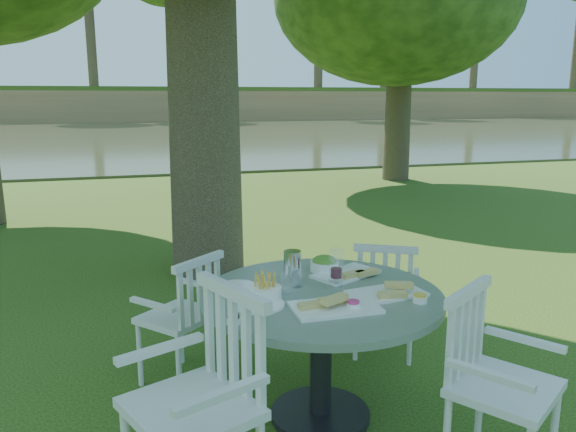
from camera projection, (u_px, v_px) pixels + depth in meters
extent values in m
plane|color=#1E390C|center=(295.00, 325.00, 4.46)|extent=(140.00, 140.00, 0.00)
cylinder|color=black|center=(320.00, 414.00, 3.18)|extent=(0.56, 0.56, 0.04)
cylinder|color=black|center=(321.00, 356.00, 3.11)|extent=(0.12, 0.12, 0.67)
cylinder|color=slate|center=(322.00, 296.00, 3.03)|extent=(1.31, 1.31, 0.04)
cylinder|color=silver|center=(410.00, 318.00, 4.08)|extent=(0.03, 0.03, 0.41)
cylinder|color=silver|center=(360.00, 314.00, 4.15)|extent=(0.03, 0.03, 0.41)
cylinder|color=silver|center=(410.00, 337.00, 3.76)|extent=(0.03, 0.03, 0.41)
cylinder|color=silver|center=(356.00, 332.00, 3.84)|extent=(0.03, 0.03, 0.41)
cube|color=silver|center=(385.00, 295.00, 3.91)|extent=(0.55, 0.53, 0.04)
cube|color=silver|center=(385.00, 277.00, 3.70)|extent=(0.38, 0.23, 0.42)
cylinder|color=silver|center=(181.00, 334.00, 3.80)|extent=(0.03, 0.03, 0.41)
cylinder|color=silver|center=(140.00, 354.00, 3.50)|extent=(0.03, 0.03, 0.41)
cylinder|color=silver|center=(219.00, 345.00, 3.62)|extent=(0.03, 0.03, 0.41)
cylinder|color=silver|center=(179.00, 368.00, 3.32)|extent=(0.03, 0.03, 0.41)
cube|color=silver|center=(179.00, 316.00, 3.51)|extent=(0.57, 0.57, 0.04)
cube|color=silver|center=(200.00, 293.00, 3.38)|extent=(0.35, 0.30, 0.42)
cylinder|color=silver|center=(206.00, 426.00, 2.67)|extent=(0.04, 0.04, 0.49)
cube|color=silver|center=(190.00, 409.00, 2.32)|extent=(0.62, 0.64, 0.04)
cube|color=silver|center=(233.00, 343.00, 2.41)|extent=(0.24, 0.48, 0.50)
cylinder|color=silver|center=(554.00, 431.00, 2.66)|extent=(0.04, 0.04, 0.45)
cylinder|color=silver|center=(480.00, 405.00, 2.89)|extent=(0.04, 0.04, 0.45)
cube|color=silver|center=(505.00, 388.00, 2.58)|extent=(0.62, 0.60, 0.04)
cube|color=silver|center=(466.00, 334.00, 2.66)|extent=(0.41, 0.29, 0.46)
cube|color=white|center=(335.00, 307.00, 2.79)|extent=(0.43, 0.26, 0.02)
cube|color=white|center=(386.00, 293.00, 2.99)|extent=(0.43, 0.28, 0.02)
cube|color=white|center=(346.00, 274.00, 3.32)|extent=(0.45, 0.37, 0.02)
cylinder|color=white|center=(259.00, 305.00, 2.84)|extent=(0.26, 0.26, 0.01)
cylinder|color=white|center=(237.00, 287.00, 3.10)|extent=(0.23, 0.23, 0.01)
cylinder|color=white|center=(265.00, 293.00, 2.92)|extent=(0.18, 0.18, 0.07)
cylinder|color=white|center=(324.00, 266.00, 3.41)|extent=(0.18, 0.18, 0.06)
cylinder|color=silver|center=(292.00, 268.00, 3.14)|extent=(0.10, 0.10, 0.19)
cylinder|color=white|center=(336.00, 268.00, 3.12)|extent=(0.08, 0.08, 0.21)
cylinder|color=white|center=(297.00, 278.00, 3.11)|extent=(0.06, 0.06, 0.10)
cylinder|color=white|center=(286.00, 283.00, 3.01)|extent=(0.07, 0.07, 0.11)
cylinder|color=white|center=(353.00, 306.00, 2.79)|extent=(0.07, 0.07, 0.03)
cylinder|color=white|center=(420.00, 299.00, 2.88)|extent=(0.08, 0.08, 0.03)
cylinder|color=white|center=(402.00, 290.00, 3.02)|extent=(0.06, 0.06, 0.03)
cylinder|color=white|center=(233.00, 321.00, 2.61)|extent=(0.07, 0.07, 0.03)
ellipsoid|color=#1B3410|center=(402.00, 4.00, 11.63)|extent=(3.91, 3.91, 2.74)
cube|color=#313721|center=(149.00, 136.00, 26.03)|extent=(100.00, 28.00, 0.12)
cube|color=olive|center=(137.00, 107.00, 40.34)|extent=(100.00, 3.00, 2.20)
cube|color=#1E390C|center=(133.00, 90.00, 47.11)|extent=(100.00, 18.00, 0.30)
cylinder|color=black|center=(199.00, 3.00, 42.02)|extent=(0.70, 0.70, 13.00)
cylinder|color=black|center=(313.00, 8.00, 44.52)|extent=(0.70, 0.70, 13.00)
cylinder|color=black|center=(414.00, 13.00, 47.02)|extent=(0.70, 0.70, 13.00)
cylinder|color=black|center=(506.00, 17.00, 49.52)|extent=(0.70, 0.70, 13.00)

